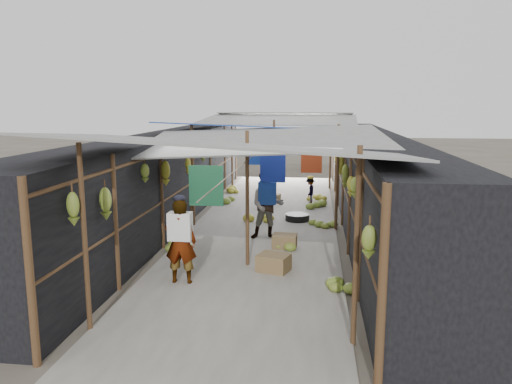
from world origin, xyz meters
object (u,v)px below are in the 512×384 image
at_px(crate_near, 285,242).
at_px(vendor_seated, 310,191).
at_px(vendor_elderly, 181,242).
at_px(shopper_blue, 267,205).
at_px(black_basin, 297,218).

bearing_deg(crate_near, vendor_seated, 87.73).
height_order(crate_near, vendor_seated, vendor_seated).
height_order(vendor_elderly, shopper_blue, shopper_blue).
bearing_deg(vendor_elderly, black_basin, -111.67).
bearing_deg(vendor_elderly, vendor_seated, -107.47).
bearing_deg(shopper_blue, vendor_elderly, -116.49).
distance_m(vendor_elderly, shopper_blue, 3.27).
xyz_separation_m(crate_near, shopper_blue, (-0.45, 0.72, 0.64)).
relative_size(black_basin, shopper_blue, 0.40).
xyz_separation_m(vendor_elderly, shopper_blue, (1.21, 3.04, 0.04)).
xyz_separation_m(vendor_elderly, vendor_seated, (2.14, 7.29, -0.34)).
bearing_deg(shopper_blue, black_basin, 66.50).
bearing_deg(vendor_seated, vendor_elderly, -9.64).
xyz_separation_m(black_basin, vendor_elderly, (-1.84, -4.89, 0.66)).
bearing_deg(black_basin, vendor_elderly, -110.56).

